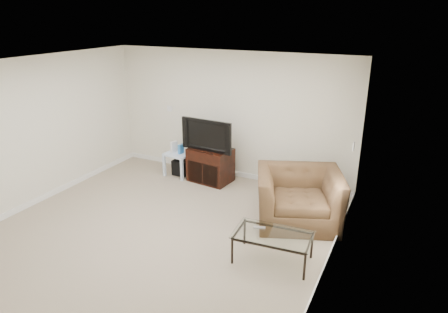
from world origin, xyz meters
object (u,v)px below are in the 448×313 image
at_px(tv_stand, 211,165).
at_px(side_table, 180,164).
at_px(coffee_table, 272,248).
at_px(recliner, 299,189).
at_px(television, 209,134).
at_px(subwoofer, 182,167).

xyz_separation_m(tv_stand, side_table, (-0.71, 0.00, -0.09)).
bearing_deg(coffee_table, recliner, 89.88).
height_order(side_table, coffee_table, side_table).
distance_m(tv_stand, recliner, 2.19).
bearing_deg(tv_stand, coffee_table, -38.96).
distance_m(television, recliner, 2.21).
bearing_deg(television, coffee_table, -41.16).
bearing_deg(side_table, recliner, -17.36).
relative_size(television, coffee_table, 0.96).
relative_size(tv_stand, subwoofer, 2.61).
distance_m(television, side_table, 1.02).
distance_m(tv_stand, television, 0.64).
relative_size(tv_stand, coffee_table, 0.78).
relative_size(side_table, subwoofer, 1.63).
bearing_deg(television, side_table, -178.82).
bearing_deg(subwoofer, recliner, -17.87).
height_order(television, side_table, television).
distance_m(television, subwoofer, 1.05).
xyz_separation_m(tv_stand, television, (-0.00, -0.03, 0.64)).
xyz_separation_m(side_table, recliner, (2.72, -0.85, 0.33)).
height_order(tv_stand, recliner, recliner).
height_order(tv_stand, television, television).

